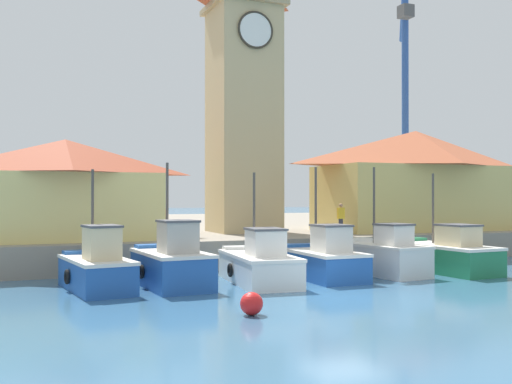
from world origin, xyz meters
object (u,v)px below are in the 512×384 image
object	(u,v)px
warehouse_left	(65,188)
port_crane_near	(405,123)
fishing_boat_far_left	(97,269)
dock_worker_near_tower	(341,219)
fishing_boat_left_outer	(172,264)
fishing_boat_left_inner	(259,264)
fishing_boat_center	(383,256)
fishing_boat_mid_right	(444,255)
mooring_buoy	(252,304)
dock_worker_along_quay	(163,221)
fishing_boat_mid_left	(323,260)
warehouse_right	(416,179)
clock_tower	(244,84)

from	to	relation	value
warehouse_left	port_crane_near	xyz separation A→B (m)	(27.63, 12.07, 5.65)
fishing_boat_far_left	dock_worker_near_tower	xyz separation A→B (m)	(12.60, 5.02, 1.39)
fishing_boat_left_outer	port_crane_near	size ratio (longest dim) A/B	0.22
fishing_boat_left_inner	fishing_boat_center	xyz separation A→B (m)	(5.77, 0.41, 0.06)
dock_worker_near_tower	fishing_boat_mid_right	bearing A→B (deg)	-68.41
fishing_boat_mid_right	fishing_boat_far_left	bearing A→B (deg)	178.91
port_crane_near	fishing_boat_center	bearing A→B (deg)	-127.94
fishing_boat_center	warehouse_left	size ratio (longest dim) A/B	0.53
mooring_buoy	dock_worker_along_quay	xyz separation A→B (m)	(0.15, 11.47, 1.83)
fishing_boat_mid_left	warehouse_right	bearing A→B (deg)	37.73
warehouse_right	fishing_boat_left_inner	bearing A→B (deg)	-147.89
fishing_boat_mid_left	fishing_boat_center	distance (m)	2.95
fishing_boat_far_left	fishing_boat_center	xyz separation A→B (m)	(11.68, -0.07, 0.02)
fishing_boat_left_outer	fishing_boat_mid_left	size ratio (longest dim) A/B	1.01
fishing_boat_mid_right	dock_worker_near_tower	bearing A→B (deg)	111.59
fishing_boat_mid_left	clock_tower	world-z (taller)	clock_tower
clock_tower	fishing_boat_center	bearing A→B (deg)	-75.56
fishing_boat_far_left	fishing_boat_center	bearing A→B (deg)	-0.35
fishing_boat_far_left	clock_tower	world-z (taller)	clock_tower
dock_worker_along_quay	fishing_boat_left_outer	bearing A→B (deg)	-99.68
warehouse_left	port_crane_near	size ratio (longest dim) A/B	0.41
fishing_boat_mid_right	warehouse_right	bearing A→B (deg)	60.39
warehouse_right	fishing_boat_mid_right	bearing A→B (deg)	-119.61
fishing_boat_far_left	warehouse_right	size ratio (longest dim) A/B	0.38
fishing_boat_left_inner	warehouse_left	world-z (taller)	warehouse_left
fishing_boat_far_left	fishing_boat_left_inner	world-z (taller)	fishing_boat_far_left
fishing_boat_mid_right	dock_worker_near_tower	world-z (taller)	fishing_boat_mid_right
fishing_boat_left_inner	warehouse_right	size ratio (longest dim) A/B	0.43
fishing_boat_mid_right	warehouse_left	distance (m)	17.40
fishing_boat_mid_right	fishing_boat_left_outer	bearing A→B (deg)	179.68
fishing_boat_left_outer	warehouse_left	distance (m)	8.95
fishing_boat_center	warehouse_right	bearing A→B (deg)	46.23
port_crane_near	mooring_buoy	world-z (taller)	port_crane_near
fishing_boat_mid_left	dock_worker_near_tower	distance (m)	6.69
fishing_boat_far_left	fishing_boat_left_inner	bearing A→B (deg)	-4.68
dock_worker_near_tower	dock_worker_along_quay	world-z (taller)	same
clock_tower	warehouse_left	xyz separation A→B (m)	(-9.64, -2.10, -5.89)
dock_worker_near_tower	fishing_boat_mid_left	bearing A→B (deg)	-126.16
fishing_boat_left_outer	dock_worker_along_quay	distance (m)	5.91
clock_tower	dock_worker_near_tower	world-z (taller)	clock_tower
fishing_boat_far_left	mooring_buoy	distance (m)	6.94
fishing_boat_left_outer	warehouse_left	world-z (taller)	warehouse_left
fishing_boat_left_inner	port_crane_near	world-z (taller)	port_crane_near
fishing_boat_center	warehouse_left	world-z (taller)	warehouse_left
fishing_boat_center	clock_tower	bearing A→B (deg)	104.44
dock_worker_along_quay	warehouse_left	bearing A→B (deg)	151.57
warehouse_left	fishing_boat_left_outer	bearing A→B (deg)	-68.43
clock_tower	dock_worker_near_tower	size ratio (longest dim) A/B	10.70
dock_worker_near_tower	fishing_boat_left_inner	bearing A→B (deg)	-140.55
fishing_boat_center	dock_worker_along_quay	distance (m)	9.90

